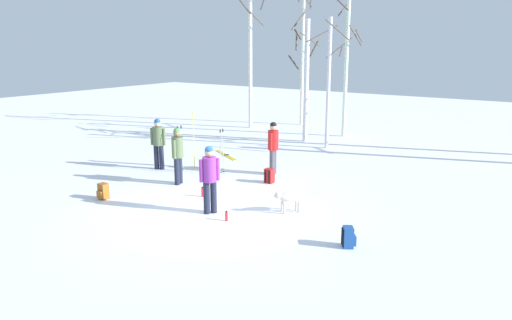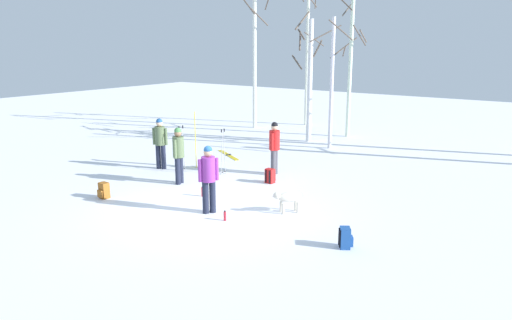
{
  "view_description": "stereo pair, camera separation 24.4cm",
  "coord_description": "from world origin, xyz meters",
  "px_view_note": "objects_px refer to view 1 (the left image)",
  "views": [
    {
      "loc": [
        7.52,
        -8.97,
        4.13
      ],
      "look_at": [
        0.26,
        1.67,
        1.0
      ],
      "focal_mm": 33.73,
      "sensor_mm": 36.0,
      "label": 1
    },
    {
      "loc": [
        7.72,
        -8.83,
        4.13
      ],
      "look_at": [
        0.26,
        1.67,
        1.0
      ],
      "focal_mm": 33.73,
      "sensor_mm": 36.0,
      "label": 2
    }
  ],
  "objects_px": {
    "person_2": "(158,141)",
    "birch_tree_3": "(346,63)",
    "person_3": "(210,175)",
    "dog": "(289,198)",
    "birch_tree_0": "(251,54)",
    "water_bottle_0": "(226,216)",
    "birch_tree_2": "(305,77)",
    "ski_poles_1": "(222,150)",
    "water_bottle_1": "(203,192)",
    "person_0": "(273,145)",
    "backpack_0": "(269,176)",
    "person_1": "(178,152)",
    "backpack_1": "(348,237)",
    "backpack_2": "(103,192)",
    "ski_pair_lying_0": "(226,155)",
    "birch_tree_1": "(303,52)",
    "birch_tree_4": "(329,81)",
    "ski_pair_planted_0": "(194,141)",
    "ski_poles_0": "(180,148)"
  },
  "relations": [
    {
      "from": "person_3",
      "to": "person_1",
      "type": "bearing_deg",
      "value": 149.26
    },
    {
      "from": "ski_pair_planted_0",
      "to": "backpack_0",
      "type": "xyz_separation_m",
      "value": [
        3.06,
        -0.05,
        -0.74
      ]
    },
    {
      "from": "ski_pair_lying_0",
      "to": "birch_tree_1",
      "type": "relative_size",
      "value": 0.23
    },
    {
      "from": "person_2",
      "to": "ski_pair_lying_0",
      "type": "distance_m",
      "value": 3.1
    },
    {
      "from": "dog",
      "to": "ski_pair_lying_0",
      "type": "height_order",
      "value": "dog"
    },
    {
      "from": "person_2",
      "to": "ski_pair_planted_0",
      "type": "xyz_separation_m",
      "value": [
        0.9,
        0.76,
        -0.02
      ]
    },
    {
      "from": "backpack_0",
      "to": "birch_tree_2",
      "type": "xyz_separation_m",
      "value": [
        -2.23,
        6.24,
        2.53
      ]
    },
    {
      "from": "person_3",
      "to": "ski_pair_planted_0",
      "type": "bearing_deg",
      "value": 136.41
    },
    {
      "from": "ski_poles_0",
      "to": "backpack_1",
      "type": "xyz_separation_m",
      "value": [
        7.04,
        -2.5,
        -0.6
      ]
    },
    {
      "from": "water_bottle_0",
      "to": "birch_tree_3",
      "type": "relative_size",
      "value": 0.04
    },
    {
      "from": "person_1",
      "to": "person_2",
      "type": "bearing_deg",
      "value": 152.11
    },
    {
      "from": "backpack_1",
      "to": "ski_poles_0",
      "type": "bearing_deg",
      "value": 160.43
    },
    {
      "from": "backpack_2",
      "to": "birch_tree_1",
      "type": "relative_size",
      "value": 0.06
    },
    {
      "from": "ski_pair_lying_0",
      "to": "ski_poles_1",
      "type": "relative_size",
      "value": 1.14
    },
    {
      "from": "person_3",
      "to": "backpack_1",
      "type": "bearing_deg",
      "value": 0.18
    },
    {
      "from": "backpack_1",
      "to": "person_0",
      "type": "bearing_deg",
      "value": 137.74
    },
    {
      "from": "dog",
      "to": "birch_tree_0",
      "type": "xyz_separation_m",
      "value": [
        -7.95,
        9.72,
        3.26
      ]
    },
    {
      "from": "birch_tree_4",
      "to": "birch_tree_0",
      "type": "bearing_deg",
      "value": 157.21
    },
    {
      "from": "person_0",
      "to": "backpack_2",
      "type": "bearing_deg",
      "value": -117.15
    },
    {
      "from": "ski_pair_lying_0",
      "to": "dog",
      "type": "bearing_deg",
      "value": -38.43
    },
    {
      "from": "ski_pair_planted_0",
      "to": "ski_poles_0",
      "type": "bearing_deg",
      "value": -94.46
    },
    {
      "from": "person_1",
      "to": "backpack_1",
      "type": "relative_size",
      "value": 3.9
    },
    {
      "from": "birch_tree_1",
      "to": "birch_tree_4",
      "type": "bearing_deg",
      "value": -50.76
    },
    {
      "from": "ski_pair_planted_0",
      "to": "birch_tree_1",
      "type": "xyz_separation_m",
      "value": [
        -1.39,
        9.96,
        2.78
      ]
    },
    {
      "from": "person_1",
      "to": "ski_poles_1",
      "type": "height_order",
      "value": "person_1"
    },
    {
      "from": "person_3",
      "to": "birch_tree_4",
      "type": "xyz_separation_m",
      "value": [
        -1.04,
        8.63,
        1.73
      ]
    },
    {
      "from": "person_3",
      "to": "backpack_0",
      "type": "relative_size",
      "value": 3.9
    },
    {
      "from": "ski_pair_planted_0",
      "to": "water_bottle_1",
      "type": "height_order",
      "value": "ski_pair_planted_0"
    },
    {
      "from": "backpack_2",
      "to": "person_0",
      "type": "bearing_deg",
      "value": 62.85
    },
    {
      "from": "ski_poles_1",
      "to": "backpack_2",
      "type": "relative_size",
      "value": 3.38
    },
    {
      "from": "backpack_1",
      "to": "birch_tree_3",
      "type": "bearing_deg",
      "value": 114.77
    },
    {
      "from": "ski_pair_planted_0",
      "to": "birch_tree_4",
      "type": "xyz_separation_m",
      "value": [
        2.26,
        5.49,
        1.75
      ]
    },
    {
      "from": "birch_tree_3",
      "to": "person_2",
      "type": "bearing_deg",
      "value": -106.44
    },
    {
      "from": "backpack_1",
      "to": "backpack_2",
      "type": "bearing_deg",
      "value": -173.29
    },
    {
      "from": "birch_tree_2",
      "to": "person_3",
      "type": "bearing_deg",
      "value": -75.24
    },
    {
      "from": "ski_pair_planted_0",
      "to": "water_bottle_1",
      "type": "xyz_separation_m",
      "value": [
        2.28,
        -2.24,
        -0.82
      ]
    },
    {
      "from": "person_3",
      "to": "dog",
      "type": "bearing_deg",
      "value": 35.54
    },
    {
      "from": "water_bottle_1",
      "to": "birch_tree_1",
      "type": "bearing_deg",
      "value": 106.75
    },
    {
      "from": "birch_tree_3",
      "to": "ski_poles_1",
      "type": "bearing_deg",
      "value": -93.38
    },
    {
      "from": "person_2",
      "to": "birch_tree_3",
      "type": "bearing_deg",
      "value": 73.56
    },
    {
      "from": "person_3",
      "to": "birch_tree_2",
      "type": "xyz_separation_m",
      "value": [
        -2.46,
        9.33,
        1.77
      ]
    },
    {
      "from": "person_2",
      "to": "birch_tree_3",
      "type": "height_order",
      "value": "birch_tree_3"
    },
    {
      "from": "person_1",
      "to": "ski_poles_0",
      "type": "relative_size",
      "value": 1.11
    },
    {
      "from": "ski_pair_lying_0",
      "to": "birch_tree_0",
      "type": "xyz_separation_m",
      "value": [
        -2.76,
        5.6,
        3.64
      ]
    },
    {
      "from": "backpack_0",
      "to": "birch_tree_3",
      "type": "bearing_deg",
      "value": 98.98
    },
    {
      "from": "water_bottle_1",
      "to": "birch_tree_2",
      "type": "xyz_separation_m",
      "value": [
        -1.44,
        8.43,
        2.61
      ]
    },
    {
      "from": "person_2",
      "to": "water_bottle_1",
      "type": "distance_m",
      "value": 3.6
    },
    {
      "from": "birch_tree_2",
      "to": "ski_poles_1",
      "type": "bearing_deg",
      "value": -86.12
    },
    {
      "from": "person_3",
      "to": "birch_tree_3",
      "type": "distance_m",
      "value": 11.7
    },
    {
      "from": "person_0",
      "to": "ski_poles_1",
      "type": "height_order",
      "value": "person_0"
    }
  ]
}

